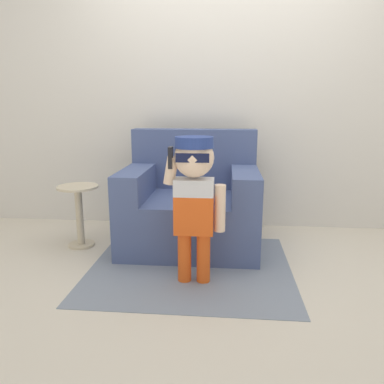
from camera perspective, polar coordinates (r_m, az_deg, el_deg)
name	(u,v)px	position (r m, az deg, el deg)	size (l,w,h in m)	color
ground_plane	(220,254)	(2.93, 4.30, -9.41)	(10.00, 10.00, 0.00)	beige
wall_back	(224,85)	(3.50, 4.94, 15.94)	(10.00, 0.05, 2.60)	silver
armchair	(191,205)	(3.04, -0.15, -2.04)	(1.06, 0.85, 0.92)	#475684
person_child	(194,188)	(2.30, 0.36, 0.69)	(0.38, 0.29, 0.94)	#E05119
side_table	(79,210)	(3.13, -16.81, -2.66)	(0.32, 0.32, 0.50)	beige
rug	(191,267)	(2.70, -0.21, -11.31)	(1.40, 1.26, 0.01)	gray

